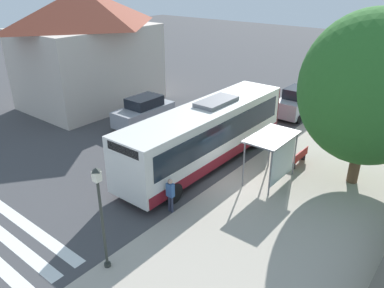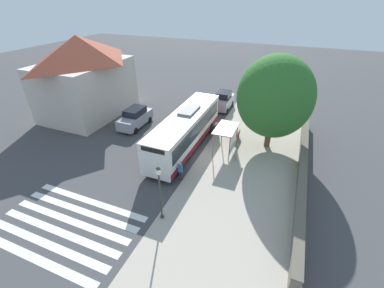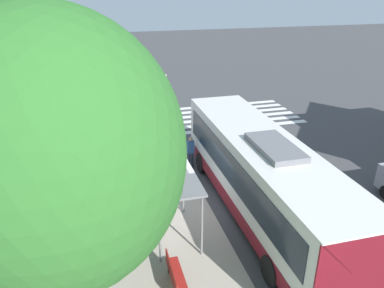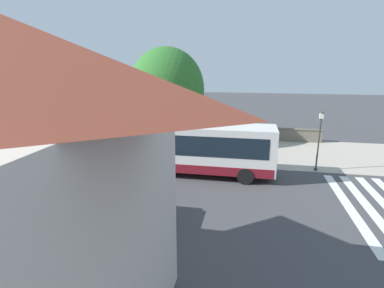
# 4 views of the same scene
# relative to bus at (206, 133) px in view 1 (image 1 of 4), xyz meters

# --- Properties ---
(ground_plane) EXTENTS (120.00, 120.00, 0.00)m
(ground_plane) POSITION_rel_bus_xyz_m (-1.78, 0.90, -1.82)
(ground_plane) COLOR #424244
(ground_plane) RESTS_ON ground
(sidewalk_plaza) EXTENTS (9.00, 44.00, 0.02)m
(sidewalk_plaza) POSITION_rel_bus_xyz_m (-6.28, 0.90, -1.81)
(sidewalk_plaza) COLOR #ADA393
(sidewalk_plaza) RESTS_ON ground
(background_building) EXTENTS (7.82, 10.39, 8.86)m
(background_building) POSITION_rel_bus_xyz_m (13.67, -2.80, 2.75)
(background_building) COLOR beige
(background_building) RESTS_ON ground
(bus) EXTENTS (2.73, 11.86, 3.50)m
(bus) POSITION_rel_bus_xyz_m (0.00, 0.00, 0.00)
(bus) COLOR silver
(bus) RESTS_ON ground
(bus_shelter) EXTENTS (1.75, 2.99, 2.48)m
(bus_shelter) POSITION_rel_bus_xyz_m (-3.84, -0.45, 0.25)
(bus_shelter) COLOR slate
(bus_shelter) RESTS_ON ground
(pedestrian) EXTENTS (0.34, 0.22, 1.66)m
(pedestrian) POSITION_rel_bus_xyz_m (-1.62, 4.81, -0.84)
(pedestrian) COLOR #2D3347
(pedestrian) RESTS_ON ground
(bench) EXTENTS (0.40, 1.65, 0.88)m
(bench) POSITION_rel_bus_xyz_m (-4.17, -3.05, -1.34)
(bench) COLOR maroon
(bench) RESTS_ON ground
(street_lamp_near) EXTENTS (0.28, 0.28, 4.09)m
(street_lamp_near) POSITION_rel_bus_xyz_m (-2.12, 8.85, 0.62)
(street_lamp_near) COLOR #2D332D
(street_lamp_near) RESTS_ON ground
(shade_tree) EXTENTS (6.55, 6.55, 8.54)m
(shade_tree) POSITION_rel_bus_xyz_m (-7.12, -2.98, 3.11)
(shade_tree) COLOR brown
(shade_tree) RESTS_ON ground
(parked_car_behind_bus) EXTENTS (1.92, 3.92, 2.17)m
(parked_car_behind_bus) POSITION_rel_bus_xyz_m (-0.66, -10.22, -0.78)
(parked_car_behind_bus) COLOR #9EA0A8
(parked_car_behind_bus) RESTS_ON ground
(parked_car_far_lane) EXTENTS (2.00, 4.47, 2.06)m
(parked_car_far_lane) POSITION_rel_bus_xyz_m (6.78, -1.86, -0.82)
(parked_car_far_lane) COLOR #9EA0A8
(parked_car_far_lane) RESTS_ON ground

